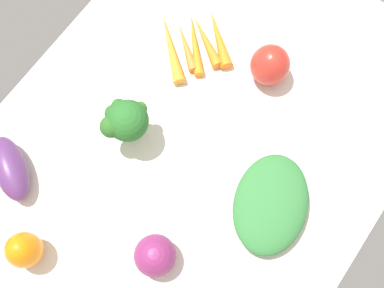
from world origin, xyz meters
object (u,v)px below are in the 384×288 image
bell_pepper_orange (24,250)px  eggplant (10,168)px  broccoli_head (125,121)px  carrot_bunch (195,43)px  bell_pepper_red (270,65)px  leafy_greens_clump (271,204)px  red_onion_near_basket (155,256)px

bell_pepper_orange → eggplant: bell_pepper_orange is taller
broccoli_head → carrot_bunch: size_ratio=0.62×
bell_pepper_red → carrot_bunch: (3.14, -16.42, -3.55)cm
leafy_greens_clump → broccoli_head: 31.90cm
eggplant → carrot_bunch: size_ratio=0.69×
eggplant → broccoli_head: 24.54cm
leafy_greens_clump → red_onion_near_basket: bearing=-30.5°
bell_pepper_red → broccoli_head: bearing=-29.9°
leafy_greens_clump → eggplant: (23.56, -44.97, 0.43)cm
eggplant → carrot_bunch: (-43.73, 12.96, -1.87)cm
red_onion_near_basket → leafy_greens_clump: bearing=149.5°
bell_pepper_orange → bell_pepper_red: size_ratio=0.99×
bell_pepper_red → carrot_bunch: bearing=-79.2°
eggplant → broccoli_head: size_ratio=1.10×
leafy_greens_clump → eggplant: size_ratio=1.45×
broccoli_head → leafy_greens_clump: bearing=97.1°
bell_pepper_orange → carrot_bunch: size_ratio=0.48×
bell_pepper_orange → eggplant: bearing=-127.7°
bell_pepper_red → red_onion_near_basket: (43.87, 3.48, -0.88)cm
bell_pepper_red → red_onion_near_basket: 44.02cm
bell_pepper_orange → bell_pepper_red: (-56.89, 16.42, 0.04)cm
bell_pepper_orange → red_onion_near_basket: 23.79cm
eggplant → leafy_greens_clump: bearing=-121.1°
bell_pepper_orange → bell_pepper_red: bearing=163.9°
broccoli_head → bell_pepper_orange: bearing=-1.6°
leafy_greens_clump → bell_pepper_red: bell_pepper_red is taller
bell_pepper_red → eggplant: (46.87, -29.38, -1.68)cm
red_onion_near_basket → eggplant: (3.00, -32.86, -0.80)cm
bell_pepper_red → broccoli_head: size_ratio=0.77×
red_onion_near_basket → carrot_bunch: (-40.73, -19.90, -2.67)cm
bell_pepper_orange → carrot_bunch: 53.86cm
bell_pepper_orange → eggplant: (-10.01, -12.96, -1.64)cm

